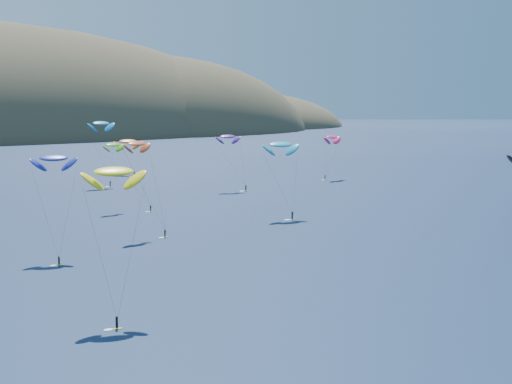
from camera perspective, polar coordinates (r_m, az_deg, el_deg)
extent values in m
ellipsoid|color=#3D3526|center=(653.36, -8.66, 3.99)|extent=(320.00, 220.00, 156.00)
ellipsoid|color=#3D3526|center=(744.18, -1.44, 4.83)|extent=(240.00, 180.00, 84.00)
cube|color=#B3C515|center=(97.79, -11.06, -10.69)|extent=(1.42, 0.66, 0.08)
cylinder|color=black|center=(97.52, -11.08, -10.21)|extent=(0.32, 0.32, 1.46)
sphere|color=#8C6047|center=(97.27, -11.09, -9.73)|extent=(0.25, 0.25, 0.25)
ellipsoid|color=yellow|center=(102.44, -11.32, 1.62)|extent=(9.28, 5.65, 4.83)
cube|color=#B3C515|center=(193.71, -8.43, -1.55)|extent=(1.38, 0.73, 0.07)
cylinder|color=black|center=(193.58, -8.43, -1.30)|extent=(0.31, 0.31, 1.42)
sphere|color=#8C6047|center=(193.45, -8.43, -1.06)|extent=(0.24, 0.24, 0.24)
ellipsoid|color=#59BD15|center=(197.54, -11.37, 3.74)|extent=(7.26, 4.80, 3.72)
cube|color=#B3C515|center=(250.24, -11.58, 0.43)|extent=(1.55, 0.65, 0.08)
cylinder|color=black|center=(250.12, -11.59, 0.65)|extent=(0.35, 0.35, 1.61)
sphere|color=#8C6047|center=(250.02, -11.59, 0.86)|extent=(0.27, 0.27, 0.27)
ellipsoid|color=#1280C2|center=(253.36, -12.30, 5.40)|extent=(10.16, 5.85, 5.36)
cube|color=#B3C515|center=(179.12, 2.91, -2.21)|extent=(1.69, 0.72, 0.09)
cylinder|color=black|center=(178.95, 2.92, -1.89)|extent=(0.38, 0.38, 1.75)
sphere|color=#8C6047|center=(178.78, 2.92, -1.57)|extent=(0.29, 0.29, 0.29)
ellipsoid|color=#1494AE|center=(183.41, 1.98, 3.83)|extent=(10.22, 5.89, 5.39)
cube|color=#B3C515|center=(233.14, -0.82, 0.08)|extent=(1.70, 0.81, 0.09)
cylinder|color=black|center=(233.01, -0.82, 0.33)|extent=(0.38, 0.38, 1.75)
sphere|color=#8C6047|center=(232.88, -0.82, 0.57)|extent=(0.29, 0.29, 0.29)
ellipsoid|color=#451678|center=(236.30, -2.26, 4.46)|extent=(8.89, 5.51, 4.61)
cube|color=#B3C515|center=(266.97, 5.54, 0.99)|extent=(1.49, 0.80, 0.08)
cylinder|color=black|center=(266.87, 5.54, 1.18)|extent=(0.34, 0.34, 1.53)
sphere|color=#8C6047|center=(266.78, 5.55, 1.37)|extent=(0.26, 0.26, 0.26)
ellipsoid|color=#E0175F|center=(270.44, 6.11, 4.40)|extent=(10.04, 6.71, 5.14)
cube|color=#B3C515|center=(157.91, -7.29, -3.59)|extent=(1.39, 0.74, 0.07)
cylinder|color=black|center=(157.76, -7.29, -3.30)|extent=(0.31, 0.31, 1.42)
sphere|color=#8C6047|center=(157.60, -7.30, -3.00)|extent=(0.24, 0.24, 0.24)
ellipsoid|color=#BB471F|center=(160.25, -9.53, 3.84)|extent=(7.59, 5.05, 3.89)
cube|color=#B3C515|center=(135.62, -15.47, -5.67)|extent=(1.35, 0.72, 0.07)
cylinder|color=black|center=(135.44, -15.49, -5.33)|extent=(0.30, 0.30, 1.39)
sphere|color=#8C6047|center=(135.27, -15.50, -5.00)|extent=(0.23, 0.23, 0.23)
ellipsoid|color=navy|center=(142.71, -15.88, 2.64)|extent=(9.14, 6.09, 4.68)
cube|color=#B3C515|center=(279.57, -9.71, 1.22)|extent=(1.61, 0.81, 0.09)
cylinder|color=black|center=(279.46, -9.72, 1.41)|extent=(0.36, 0.36, 1.65)
sphere|color=#8C6047|center=(279.37, -9.72, 1.61)|extent=(0.28, 0.28, 0.28)
ellipsoid|color=#DB560E|center=(289.05, -10.20, 4.02)|extent=(11.75, 7.52, 6.06)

